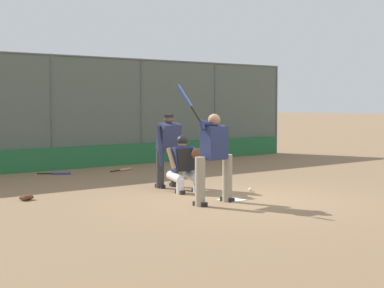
% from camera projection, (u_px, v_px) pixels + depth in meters
% --- Properties ---
extents(ground_plane, '(160.00, 160.00, 0.00)m').
position_uv_depth(ground_plane, '(232.00, 200.00, 12.43)').
color(ground_plane, '#846647').
extents(home_plate_marker, '(0.43, 0.43, 0.01)m').
position_uv_depth(home_plate_marker, '(232.00, 200.00, 12.42)').
color(home_plate_marker, white).
rests_on(home_plate_marker, ground_plane).
extents(backstop_fence, '(18.55, 0.08, 3.23)m').
position_uv_depth(backstop_fence, '(52.00, 109.00, 17.86)').
color(backstop_fence, '#515651').
rests_on(backstop_fence, ground_plane).
extents(padding_wall, '(18.10, 0.18, 0.62)m').
position_uv_depth(padding_wall, '(54.00, 159.00, 17.87)').
color(padding_wall, '#236638').
rests_on(padding_wall, ground_plane).
extents(bleachers_beyond, '(12.93, 3.05, 1.80)m').
position_uv_depth(bleachers_beyond, '(80.00, 141.00, 21.76)').
color(bleachers_beyond, slate).
rests_on(bleachers_beyond, ground_plane).
extents(batter_at_plate, '(1.09, 0.58, 2.23)m').
position_uv_depth(batter_at_plate, '(214.00, 155.00, 11.92)').
color(batter_at_plate, gray).
rests_on(batter_at_plate, ground_plane).
extents(catcher_behind_plate, '(0.65, 0.79, 1.20)m').
position_uv_depth(catcher_behind_plate, '(184.00, 163.00, 13.47)').
color(catcher_behind_plate, silver).
rests_on(catcher_behind_plate, ground_plane).
extents(umpire_home, '(0.66, 0.44, 1.64)m').
position_uv_depth(umpire_home, '(168.00, 148.00, 14.20)').
color(umpire_home, '#333333').
rests_on(umpire_home, ground_plane).
extents(spare_bat_near_backstop, '(0.87, 0.32, 0.07)m').
position_uv_depth(spare_bat_near_backstop, '(124.00, 170.00, 17.73)').
color(spare_bat_near_backstop, black).
rests_on(spare_bat_near_backstop, ground_plane).
extents(spare_bat_third_base_side, '(0.76, 0.49, 0.07)m').
position_uv_depth(spare_bat_third_base_side, '(59.00, 173.00, 16.82)').
color(spare_bat_third_base_side, black).
rests_on(spare_bat_third_base_side, ground_plane).
extents(fielding_glove_on_dirt, '(0.30, 0.23, 0.11)m').
position_uv_depth(fielding_glove_on_dirt, '(26.00, 198.00, 12.41)').
color(fielding_glove_on_dirt, '#56331E').
rests_on(fielding_glove_on_dirt, ground_plane).
extents(baseball_loose, '(0.07, 0.07, 0.07)m').
position_uv_depth(baseball_loose, '(250.00, 189.00, 13.68)').
color(baseball_loose, white).
rests_on(baseball_loose, ground_plane).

